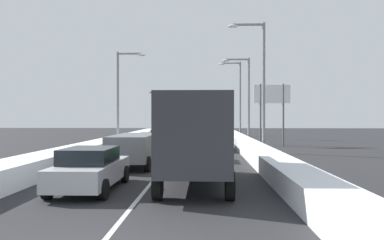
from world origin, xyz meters
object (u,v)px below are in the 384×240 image
(street_lamp_right_far, at_px, (237,93))
(street_lamp_left_mid, at_px, (122,90))
(sedan_maroon_center_lane_fourth, at_px, (162,138))
(street_lamp_right_near, at_px, (259,76))
(sedan_red_right_lane_fourth, at_px, (203,136))
(roadside_sign_right, at_px, (272,101))
(sedan_white_center_lane_third, at_px, (152,144))
(sedan_green_right_lane_second, at_px, (194,147))
(suv_black_right_lane_third, at_px, (203,137))
(sedan_silver_center_lane_nearest, at_px, (90,169))
(box_truck_right_lane_nearest, at_px, (196,135))
(traffic_light_gantry, at_px, (198,101))
(street_lamp_right_mid, at_px, (245,92))
(suv_gray_center_lane_second, at_px, (134,147))

(street_lamp_right_far, distance_m, street_lamp_left_mid, 15.93)
(sedan_maroon_center_lane_fourth, height_order, street_lamp_right_near, street_lamp_right_near)
(sedan_red_right_lane_fourth, distance_m, street_lamp_right_near, 10.78)
(roadside_sign_right, bearing_deg, sedan_white_center_lane_third, -140.29)
(sedan_green_right_lane_second, xyz_separation_m, sedan_maroon_center_lane_fourth, (-3.05, 9.60, 0.00))
(suv_black_right_lane_third, height_order, roadside_sign_right, roadside_sign_right)
(sedan_red_right_lane_fourth, xyz_separation_m, street_lamp_right_far, (4.04, 9.06, 4.63))
(sedan_silver_center_lane_nearest, bearing_deg, sedan_white_center_lane_third, 87.96)
(box_truck_right_lane_nearest, xyz_separation_m, street_lamp_right_far, (4.22, 30.56, 3.49))
(sedan_white_center_lane_third, xyz_separation_m, sedan_maroon_center_lane_fourth, (-0.06, 6.68, 0.00))
(suv_black_right_lane_third, bearing_deg, traffic_light_gantry, 92.00)
(roadside_sign_right, bearing_deg, street_lamp_right_mid, 129.40)
(sedan_silver_center_lane_nearest, height_order, sedan_maroon_center_lane_fourth, same)
(sedan_silver_center_lane_nearest, height_order, street_lamp_left_mid, street_lamp_left_mid)
(suv_gray_center_lane_second, xyz_separation_m, street_lamp_right_far, (7.53, 25.43, 4.38))
(sedan_red_right_lane_fourth, relative_size, street_lamp_right_mid, 0.55)
(suv_black_right_lane_third, distance_m, sedan_red_right_lane_fourth, 6.14)
(suv_gray_center_lane_second, distance_m, street_lamp_right_mid, 18.53)
(suv_gray_center_lane_second, distance_m, sedan_white_center_lane_third, 6.03)
(sedan_green_right_lane_second, xyz_separation_m, sedan_red_right_lane_fourth, (0.46, 13.28, 0.00))
(street_lamp_right_mid, relative_size, street_lamp_right_far, 0.90)
(suv_gray_center_lane_second, distance_m, street_lamp_left_mid, 15.36)
(roadside_sign_right, bearing_deg, sedan_silver_center_lane_nearest, -116.46)
(suv_gray_center_lane_second, height_order, traffic_light_gantry, traffic_light_gantry)
(box_truck_right_lane_nearest, height_order, sedan_red_right_lane_fourth, box_truck_right_lane_nearest)
(sedan_maroon_center_lane_fourth, bearing_deg, street_lamp_left_mid, 157.30)
(sedan_green_right_lane_second, xyz_separation_m, sedan_silver_center_lane_nearest, (-3.42, -9.17, 0.00))
(sedan_red_right_lane_fourth, height_order, roadside_sign_right, roadside_sign_right)
(sedan_maroon_center_lane_fourth, bearing_deg, sedan_silver_center_lane_nearest, -91.12)
(street_lamp_right_mid, height_order, roadside_sign_right, street_lamp_right_mid)
(suv_black_right_lane_third, bearing_deg, sedan_white_center_lane_third, -129.42)
(suv_black_right_lane_third, xyz_separation_m, street_lamp_right_near, (4.02, -2.67, 4.47))
(sedan_green_right_lane_second, height_order, street_lamp_right_mid, street_lamp_right_mid)
(suv_black_right_lane_third, height_order, sedan_silver_center_lane_nearest, suv_black_right_lane_third)
(sedan_white_center_lane_third, relative_size, street_lamp_left_mid, 0.53)
(suv_black_right_lane_third, xyz_separation_m, traffic_light_gantry, (-0.76, 21.88, 3.71))
(suv_gray_center_lane_second, xyz_separation_m, street_lamp_right_mid, (7.48, 16.50, 3.89))
(sedan_green_right_lane_second, height_order, sedan_red_right_lane_fourth, same)
(sedan_red_right_lane_fourth, distance_m, street_lamp_right_far, 10.94)
(box_truck_right_lane_nearest, xyz_separation_m, street_lamp_right_near, (4.21, 12.70, 3.59))
(suv_gray_center_lane_second, distance_m, roadside_sign_right, 17.18)
(sedan_maroon_center_lane_fourth, relative_size, street_lamp_right_mid, 0.55)
(sedan_white_center_lane_third, bearing_deg, street_lamp_right_far, 68.89)
(sedan_green_right_lane_second, relative_size, suv_gray_center_lane_second, 0.92)
(sedan_red_right_lane_fourth, xyz_separation_m, street_lamp_right_mid, (3.98, 0.13, 4.15))
(box_truck_right_lane_nearest, height_order, street_lamp_right_far, street_lamp_right_far)
(sedan_maroon_center_lane_fourth, height_order, street_lamp_right_far, street_lamp_right_far)
(sedan_red_right_lane_fourth, relative_size, sedan_silver_center_lane_nearest, 1.00)
(box_truck_right_lane_nearest, distance_m, street_lamp_right_far, 31.05)
(sedan_red_right_lane_fourth, height_order, sedan_silver_center_lane_nearest, same)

